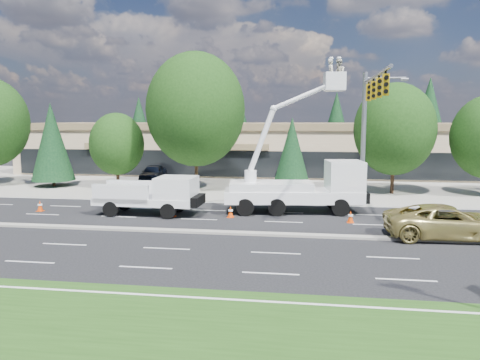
% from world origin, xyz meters
% --- Properties ---
extents(ground, '(140.00, 140.00, 0.00)m').
position_xyz_m(ground, '(0.00, 0.00, 0.00)').
color(ground, black).
rests_on(ground, ground).
extents(concrete_apron, '(140.00, 22.00, 0.01)m').
position_xyz_m(concrete_apron, '(0.00, 20.00, 0.01)').
color(concrete_apron, gray).
rests_on(concrete_apron, ground).
extents(grass_verge, '(140.00, 10.00, 0.01)m').
position_xyz_m(grass_verge, '(0.00, -13.00, 0.01)').
color(grass_verge, '#1F4212').
rests_on(grass_verge, ground).
extents(road_median, '(120.00, 0.55, 0.12)m').
position_xyz_m(road_median, '(0.00, 0.00, 0.06)').
color(road_median, gray).
rests_on(road_median, ground).
extents(strip_mall, '(50.40, 15.40, 5.50)m').
position_xyz_m(strip_mall, '(0.00, 29.97, 2.83)').
color(strip_mall, tan).
rests_on(strip_mall, ground).
extents(tree_front_b, '(3.72, 3.72, 7.33)m').
position_xyz_m(tree_front_b, '(-16.00, 15.00, 3.93)').
color(tree_front_b, '#332114').
rests_on(tree_front_b, ground).
extents(tree_front_c, '(4.66, 4.66, 6.47)m').
position_xyz_m(tree_front_c, '(-10.00, 15.00, 3.78)').
color(tree_front_c, '#332114').
rests_on(tree_front_c, ground).
extents(tree_front_d, '(8.25, 8.25, 11.45)m').
position_xyz_m(tree_front_d, '(-3.00, 15.00, 6.70)').
color(tree_front_d, '#332114').
rests_on(tree_front_d, ground).
extents(tree_front_e, '(3.07, 3.07, 6.05)m').
position_xyz_m(tree_front_e, '(5.00, 15.00, 3.25)').
color(tree_front_e, '#332114').
rests_on(tree_front_e, ground).
extents(tree_front_f, '(6.32, 6.32, 8.76)m').
position_xyz_m(tree_front_f, '(13.00, 15.00, 5.13)').
color(tree_front_f, '#332114').
rests_on(tree_front_f, ground).
extents(tree_back_a, '(4.65, 4.65, 9.16)m').
position_xyz_m(tree_back_a, '(-18.00, 42.00, 4.92)').
color(tree_back_a, '#332114').
rests_on(tree_back_a, ground).
extents(tree_back_b, '(5.94, 5.94, 11.70)m').
position_xyz_m(tree_back_b, '(-4.00, 42.00, 6.28)').
color(tree_back_b, '#332114').
rests_on(tree_back_b, ground).
extents(tree_back_c, '(4.88, 4.88, 9.63)m').
position_xyz_m(tree_back_c, '(10.00, 42.00, 5.16)').
color(tree_back_c, '#332114').
rests_on(tree_back_c, ground).
extents(tree_back_d, '(5.80, 5.80, 11.43)m').
position_xyz_m(tree_back_d, '(22.00, 42.00, 6.13)').
color(tree_back_d, '#332114').
rests_on(tree_back_d, ground).
extents(signal_mast, '(2.76, 10.16, 9.00)m').
position_xyz_m(signal_mast, '(10.03, 7.04, 6.06)').
color(signal_mast, gray).
rests_on(signal_mast, ground).
extents(utility_pickup, '(6.32, 2.64, 2.40)m').
position_xyz_m(utility_pickup, '(-3.12, 4.19, 0.99)').
color(utility_pickup, white).
rests_on(utility_pickup, ground).
extents(bucket_truck, '(8.90, 3.74, 9.68)m').
position_xyz_m(bucket_truck, '(6.23, 6.31, 2.10)').
color(bucket_truck, white).
rests_on(bucket_truck, ground).
extents(traffic_cone_a, '(0.40, 0.40, 0.70)m').
position_xyz_m(traffic_cone_a, '(-10.74, 4.19, 0.34)').
color(traffic_cone_a, '#DE3E07').
rests_on(traffic_cone_a, ground).
extents(traffic_cone_b, '(0.40, 0.40, 0.70)m').
position_xyz_m(traffic_cone_b, '(-1.78, 3.76, 0.34)').
color(traffic_cone_b, '#DE3E07').
rests_on(traffic_cone_b, ground).
extents(traffic_cone_c, '(0.40, 0.40, 0.70)m').
position_xyz_m(traffic_cone_c, '(1.75, 4.07, 0.34)').
color(traffic_cone_c, '#DE3E07').
rests_on(traffic_cone_c, ground).
extents(traffic_cone_d, '(0.40, 0.40, 0.70)m').
position_xyz_m(traffic_cone_d, '(8.81, 3.64, 0.34)').
color(traffic_cone_d, '#DE3E07').
rests_on(traffic_cone_d, ground).
extents(minivan, '(6.15, 3.02, 1.68)m').
position_xyz_m(minivan, '(13.23, 0.61, 0.84)').
color(minivan, tan).
rests_on(minivan, ground).
extents(parked_car_west, '(2.23, 4.83, 1.60)m').
position_xyz_m(parked_car_west, '(-8.34, 19.44, 0.80)').
color(parked_car_west, black).
rests_on(parked_car_west, ground).
extents(parked_car_east, '(2.20, 4.52, 1.43)m').
position_xyz_m(parked_car_east, '(4.46, 16.38, 0.71)').
color(parked_car_east, black).
rests_on(parked_car_east, ground).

